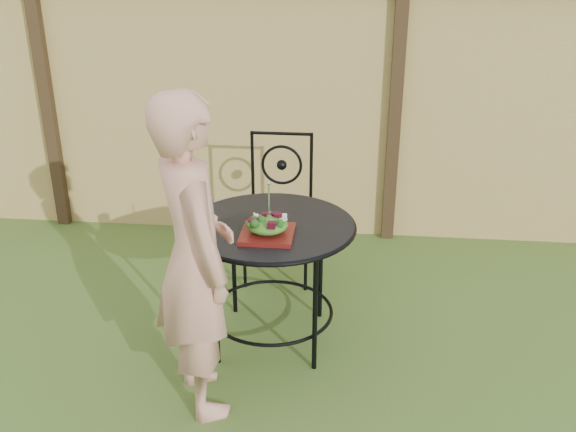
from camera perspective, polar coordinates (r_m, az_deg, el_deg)
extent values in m
plane|color=#244516|center=(3.37, -13.33, -16.37)|extent=(60.00, 60.00, 0.00)
cube|color=#D6BA69|center=(4.89, -6.17, 8.74)|extent=(8.00, 0.05, 1.80)
cube|color=black|center=(5.25, -20.51, 9.00)|extent=(0.09, 0.09, 1.90)
cube|color=black|center=(4.73, 9.47, 8.70)|extent=(0.09, 0.09, 1.90)
cylinder|color=black|center=(3.43, -1.56, -0.80)|extent=(0.90, 0.90, 0.02)
torus|color=black|center=(3.44, -1.56, -0.90)|extent=(0.92, 0.92, 0.02)
torus|color=black|center=(3.69, -1.47, -8.42)|extent=(0.70, 0.70, 0.02)
cylinder|color=black|center=(3.81, 2.93, -4.34)|extent=(0.03, 0.03, 0.71)
cylinder|color=black|center=(3.86, -4.86, -3.96)|extent=(0.03, 0.03, 0.71)
cylinder|color=black|center=(3.42, -6.46, -7.96)|extent=(0.03, 0.03, 0.71)
cylinder|color=black|center=(3.35, 2.42, -8.48)|extent=(0.03, 0.03, 0.71)
cube|color=black|center=(4.25, -0.87, 0.20)|extent=(0.46, 0.46, 0.03)
cylinder|color=black|center=(4.28, -0.57, 7.34)|extent=(0.42, 0.02, 0.02)
torus|color=black|center=(4.35, -0.56, 4.56)|extent=(0.28, 0.02, 0.28)
cylinder|color=black|center=(4.19, -3.89, -3.67)|extent=(0.02, 0.02, 0.44)
cylinder|color=black|center=(4.15, 1.58, -3.93)|extent=(0.02, 0.02, 0.44)
cylinder|color=black|center=(4.55, -3.06, -1.40)|extent=(0.02, 0.02, 0.44)
cylinder|color=black|center=(4.51, 1.98, -1.62)|extent=(0.02, 0.02, 0.44)
cylinder|color=black|center=(4.38, -3.17, 4.39)|extent=(0.02, 0.02, 0.50)
cylinder|color=black|center=(4.34, 2.07, 4.21)|extent=(0.02, 0.02, 0.50)
imported|color=tan|center=(2.96, -8.30, -3.76)|extent=(0.60, 0.68, 1.56)
cube|color=#46150A|center=(3.28, -1.84, -1.61)|extent=(0.27, 0.27, 0.02)
ellipsoid|color=#235614|center=(3.26, -1.85, -0.78)|extent=(0.21, 0.21, 0.08)
cylinder|color=silver|center=(3.21, -1.70, 1.33)|extent=(0.01, 0.01, 0.18)
cylinder|color=#0A617D|center=(3.42, -7.25, 0.32)|extent=(0.08, 0.08, 0.14)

